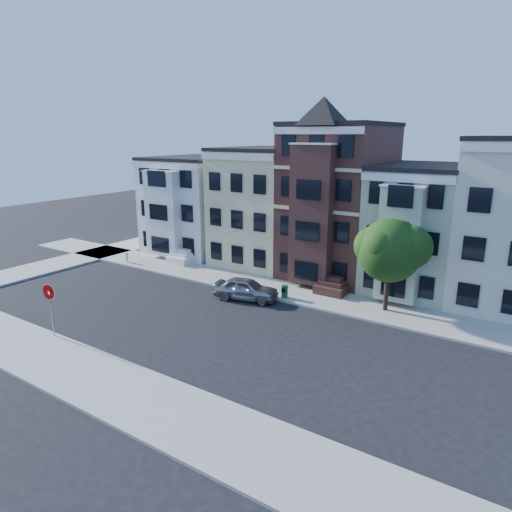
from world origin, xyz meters
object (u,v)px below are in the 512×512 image
Objects in this scene: parked_car at (246,289)px; newspaper_box at (285,291)px; street_tree at (389,255)px; stop_sign at (51,307)px; fire_hydrant at (127,258)px.

newspaper_box is (2.33, 1.48, -0.18)m from parked_car.
street_tree reaches higher than newspaper_box.
street_tree is at bearing 61.03° from stop_sign.
street_tree is at bearing -7.60° from newspaper_box.
stop_sign reaches higher than parked_car.
parked_car is (-9.04, -3.13, -3.13)m from street_tree.
stop_sign is (8.71, -13.00, 1.42)m from fire_hydrant.
fire_hydrant is at bearing -176.23° from street_tree.
stop_sign reaches higher than fire_hydrant.
newspaper_box is 1.24× the size of fire_hydrant.
street_tree is 10.07m from parked_car.
fire_hydrant is at bearing 69.62° from parked_car.
fire_hydrant is (-14.25, 1.59, -0.27)m from parked_car.
stop_sign is (-5.54, -11.41, 1.15)m from parked_car.
fire_hydrant is 15.71m from stop_sign.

